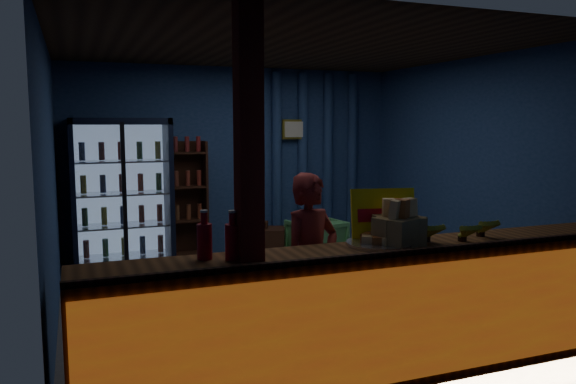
# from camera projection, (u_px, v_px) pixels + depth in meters

# --- Properties ---
(ground) EXTENTS (4.60, 4.60, 0.00)m
(ground) POSITION_uv_depth(u_px,v_px,m) (292.00, 298.00, 5.93)
(ground) COLOR #515154
(ground) RESTS_ON ground
(room_walls) EXTENTS (4.60, 4.60, 4.60)m
(room_walls) POSITION_uv_depth(u_px,v_px,m) (293.00, 150.00, 5.74)
(room_walls) COLOR navy
(room_walls) RESTS_ON ground
(counter) EXTENTS (4.40, 0.57, 0.99)m
(counter) POSITION_uv_depth(u_px,v_px,m) (388.00, 311.00, 4.10)
(counter) COLOR brown
(counter) RESTS_ON ground
(support_post) EXTENTS (0.16, 0.16, 2.60)m
(support_post) POSITION_uv_depth(u_px,v_px,m) (249.00, 207.00, 3.63)
(support_post) COLOR maroon
(support_post) RESTS_ON ground
(beverage_cooler) EXTENTS (1.20, 0.62, 1.90)m
(beverage_cooler) POSITION_uv_depth(u_px,v_px,m) (122.00, 196.00, 7.04)
(beverage_cooler) COLOR black
(beverage_cooler) RESTS_ON ground
(bottle_shelf) EXTENTS (0.50, 0.28, 1.60)m
(bottle_shelf) POSITION_uv_depth(u_px,v_px,m) (187.00, 202.00, 7.49)
(bottle_shelf) COLOR #3D1D13
(bottle_shelf) RESTS_ON ground
(curtain_folds) EXTENTS (1.74, 0.14, 2.50)m
(curtain_folds) POSITION_uv_depth(u_px,v_px,m) (303.00, 161.00, 8.11)
(curtain_folds) COLOR navy
(curtain_folds) RESTS_ON room_walls
(framed_picture) EXTENTS (0.36, 0.04, 0.28)m
(framed_picture) POSITION_uv_depth(u_px,v_px,m) (294.00, 129.00, 7.96)
(framed_picture) COLOR gold
(framed_picture) RESTS_ON room_walls
(shopkeeper) EXTENTS (0.62, 0.51, 1.46)m
(shopkeeper) POSITION_uv_depth(u_px,v_px,m) (311.00, 265.00, 4.42)
(shopkeeper) COLOR maroon
(shopkeeper) RESTS_ON ground
(green_chair) EXTENTS (0.74, 0.75, 0.59)m
(green_chair) POSITION_uv_depth(u_px,v_px,m) (316.00, 241.00, 7.38)
(green_chair) COLOR #57AE62
(green_chair) RESTS_ON ground
(side_table) EXTENTS (0.62, 0.54, 0.57)m
(side_table) POSITION_uv_depth(u_px,v_px,m) (265.00, 246.00, 7.36)
(side_table) COLOR #3D1D13
(side_table) RESTS_ON ground
(yellow_sign) EXTENTS (0.51, 0.20, 0.40)m
(yellow_sign) POSITION_uv_depth(u_px,v_px,m) (383.00, 215.00, 4.26)
(yellow_sign) COLOR #FAEC0D
(yellow_sign) RESTS_ON counter
(soda_bottles) EXTENTS (0.27, 0.18, 0.33)m
(soda_bottles) POSITION_uv_depth(u_px,v_px,m) (219.00, 240.00, 3.67)
(soda_bottles) COLOR #B90C19
(soda_bottles) RESTS_ON counter
(snack_box_left) EXTENTS (0.36, 0.31, 0.34)m
(snack_box_left) POSITION_uv_depth(u_px,v_px,m) (399.00, 228.00, 4.13)
(snack_box_left) COLOR olive
(snack_box_left) RESTS_ON counter
(snack_box_centre) EXTENTS (0.40, 0.37, 0.34)m
(snack_box_centre) POSITION_uv_depth(u_px,v_px,m) (399.00, 229.00, 4.08)
(snack_box_centre) COLOR olive
(snack_box_centre) RESTS_ON counter
(pastry_tray) EXTENTS (0.50, 0.50, 0.08)m
(pastry_tray) POSITION_uv_depth(u_px,v_px,m) (380.00, 242.00, 4.10)
(pastry_tray) COLOR silver
(pastry_tray) RESTS_ON counter
(banana_bunches) EXTENTS (0.74, 0.29, 0.16)m
(banana_bunches) POSITION_uv_depth(u_px,v_px,m) (460.00, 230.00, 4.27)
(banana_bunches) COLOR gold
(banana_bunches) RESTS_ON counter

